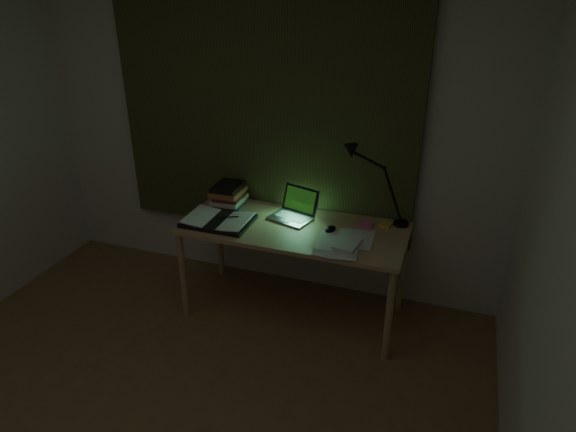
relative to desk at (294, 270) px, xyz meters
The scene contains 11 objects.
wall_back 1.06m from the desk, 131.10° to the left, with size 3.50×0.00×2.50m, color silver.
curtain 1.22m from the desk, 134.04° to the left, with size 2.20×0.06×2.00m, color #303319.
desk is the anchor object (origin of this frame).
laptop 0.46m from the desk, 121.25° to the left, with size 0.28×0.32×0.20m, color #A2A2A6, non-canonical shape.
open_textbook 0.63m from the desk, 167.53° to the right, with size 0.45×0.32×0.04m, color white, non-canonical shape.
book_stack 0.73m from the desk, 161.87° to the left, with size 0.20×0.24×0.16m, color white, non-canonical shape.
loose_papers 0.52m from the desk, 19.49° to the right, with size 0.31×0.32×0.02m, color silver, non-canonical shape.
mouse 0.44m from the desk, ahead, with size 0.06×0.10×0.04m, color black.
sticky_yellow 0.71m from the desk, 20.30° to the left, with size 0.08×0.08×0.02m, color gold.
sticky_pink 0.60m from the desk, 20.20° to the left, with size 0.08×0.08×0.02m, color pink.
desk_lamp 0.96m from the desk, 21.25° to the left, with size 0.37×0.29×0.56m, color black, non-canonical shape.
Camera 1 is at (1.33, -1.32, 2.24)m, focal length 32.00 mm.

